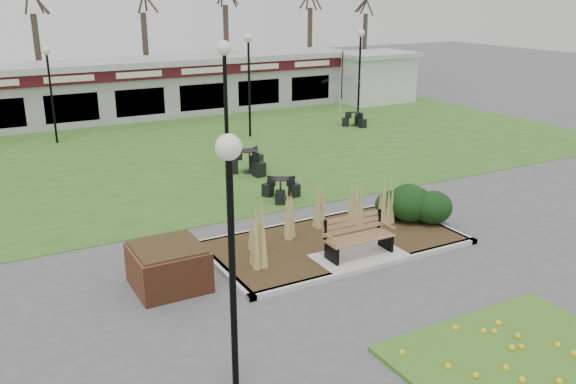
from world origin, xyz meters
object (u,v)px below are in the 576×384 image
lamp_post_mid_right (249,63)px  lamp_post_near_right (225,90)px  service_hut (373,76)px  lamp_post_far_left (49,74)px  park_bench (357,236)px  food_pavilion (132,88)px  brick_planter (168,266)px  lamp_post_near_left (231,218)px  bistro_set_d (355,121)px  bistro_set_c (281,192)px  patio_umbrella (342,94)px  lamp_post_far_right (360,55)px  bistro_set_a (250,165)px

lamp_post_mid_right → lamp_post_near_right: bearing=-119.1°
service_hut → lamp_post_far_left: 18.02m
park_bench → food_pavilion: (0.00, 19.71, 0.89)m
brick_planter → park_bench: bearing=-9.7°
lamp_post_near_right → lamp_post_far_left: size_ratio=1.22×
lamp_post_near_left → park_bench: bearing=37.8°
lamp_post_far_left → bistro_set_d: lamp_post_far_left is taller
lamp_post_near_right → bistro_set_d: (10.02, 8.00, -3.30)m
lamp_post_near_right → bistro_set_c: (1.84, 0.25, -3.31)m
park_bench → patio_umbrella: size_ratio=0.70×
lamp_post_far_right → bistro_set_d: bearing=-132.6°
lamp_post_near_left → lamp_post_mid_right: lamp_post_mid_right is taller
brick_planter → lamp_post_mid_right: size_ratio=0.34×
park_bench → lamp_post_near_right: lamp_post_near_right is taller
lamp_post_near_left → patio_umbrella: size_ratio=1.79×
food_pavilion → lamp_post_far_left: lamp_post_far_left is taller
service_hut → bistro_set_c: size_ratio=3.60×
brick_planter → lamp_post_near_left: 5.25m
lamp_post_near_left → lamp_post_far_right: bearing=50.2°
food_pavilion → lamp_post_mid_right: 7.78m
lamp_post_near_left → lamp_post_far_right: size_ratio=0.97×
lamp_post_near_left → bistro_set_a: size_ratio=2.87×
service_hut → lamp_post_near_left: (-18.34, -21.50, 1.70)m
lamp_post_near_left → bistro_set_d: size_ratio=3.53×
park_bench → lamp_post_far_right: (9.25, 13.15, 2.65)m
lamp_post_far_right → bistro_set_d: size_ratio=3.63×
brick_planter → lamp_post_far_left: bearing=89.8°
lamp_post_far_left → bistro_set_d: 13.68m
lamp_post_near_right → lamp_post_far_left: 11.65m
lamp_post_near_right → lamp_post_far_left: bearing=104.9°
bistro_set_d → park_bench: bearing=-124.7°
lamp_post_near_right → patio_umbrella: 12.63m
park_bench → brick_planter: size_ratio=1.13×
lamp_post_mid_right → bistro_set_c: lamp_post_mid_right is taller
bistro_set_a → service_hut: bearing=38.2°
brick_planter → lamp_post_near_left: (-0.44, -4.50, 2.68)m
lamp_post_mid_right → patio_umbrella: size_ratio=1.83×
lamp_post_far_left → bistro_set_a: size_ratio=2.65×
lamp_post_mid_right → service_hut: bearing=25.5°
patio_umbrella → bistro_set_c: bearing=-133.2°
food_pavilion → lamp_post_near_left: 24.01m
lamp_post_mid_right → lamp_post_far_right: 5.95m
bistro_set_c → bistro_set_d: size_ratio=1.00×
service_hut → bistro_set_a: 16.12m
park_bench → brick_planter: 4.47m
food_pavilion → lamp_post_near_right: 15.41m
patio_umbrella → lamp_post_mid_right: bearing=178.3°
park_bench → lamp_post_near_right: bearing=106.8°
food_pavilion → bistro_set_d: 11.34m
brick_planter → lamp_post_mid_right: 14.65m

